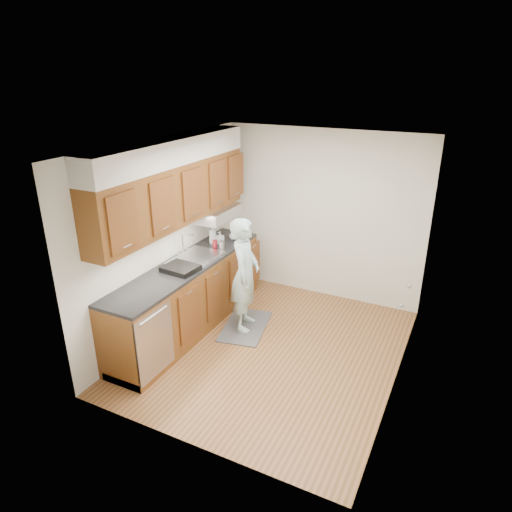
{
  "coord_description": "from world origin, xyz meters",
  "views": [
    {
      "loc": [
        1.97,
        -4.41,
        3.26
      ],
      "look_at": [
        -0.34,
        0.25,
        1.11
      ],
      "focal_mm": 32.0,
      "sensor_mm": 36.0,
      "label": 1
    }
  ],
  "objects": [
    {
      "name": "floor",
      "position": [
        0.0,
        0.0,
        0.0
      ],
      "size": [
        3.5,
        3.5,
        0.0
      ],
      "primitive_type": "plane",
      "color": "#9A5F3A",
      "rests_on": "ground"
    },
    {
      "name": "upper_cabinets",
      "position": [
        -1.33,
        0.05,
        1.95
      ],
      "size": [
        0.47,
        2.8,
        1.21
      ],
      "color": "brown",
      "rests_on": "wall_left"
    },
    {
      "name": "wall_back",
      "position": [
        0.0,
        1.75,
        1.25
      ],
      "size": [
        3.0,
        0.02,
        2.5
      ],
      "primitive_type": "cube",
      "color": "silver",
      "rests_on": "floor"
    },
    {
      "name": "steel_can",
      "position": [
        -1.04,
        0.61,
        1.0
      ],
      "size": [
        0.09,
        0.09,
        0.13
      ],
      "primitive_type": "cylinder",
      "rotation": [
        0.0,
        0.0,
        0.3
      ],
      "color": "#A5A5AA",
      "rests_on": "counter"
    },
    {
      "name": "floor_mat",
      "position": [
        -0.54,
        0.33,
        0.01
      ],
      "size": [
        0.71,
        1.01,
        0.02
      ],
      "primitive_type": "cube",
      "rotation": [
        0.0,
        0.0,
        0.2
      ],
      "color": "#565659",
      "rests_on": "floor"
    },
    {
      "name": "soap_bottle_c",
      "position": [
        -1.09,
        1.03,
        1.02
      ],
      "size": [
        0.17,
        0.17,
        0.16
      ],
      "primitive_type": "imported",
      "rotation": [
        0.0,
        0.0,
        0.84
      ],
      "color": "silver",
      "rests_on": "counter"
    },
    {
      "name": "soda_can",
      "position": [
        -1.15,
        0.61,
        1.0
      ],
      "size": [
        0.08,
        0.08,
        0.12
      ],
      "primitive_type": "cylinder",
      "rotation": [
        0.0,
        0.0,
        -0.21
      ],
      "color": "maroon",
      "rests_on": "counter"
    },
    {
      "name": "soap_bottle_a",
      "position": [
        -1.27,
        0.75,
        1.09
      ],
      "size": [
        0.12,
        0.12,
        0.29
      ],
      "primitive_type": "imported",
      "rotation": [
        0.0,
        0.0,
        0.06
      ],
      "color": "silver",
      "rests_on": "counter"
    },
    {
      "name": "closet_door",
      "position": [
        1.49,
        0.3,
        1.02
      ],
      "size": [
        0.02,
        1.22,
        2.05
      ],
      "primitive_type": "cube",
      "color": "white",
      "rests_on": "wall_right"
    },
    {
      "name": "ceiling",
      "position": [
        0.0,
        0.0,
        2.5
      ],
      "size": [
        3.5,
        3.5,
        0.0
      ],
      "primitive_type": "plane",
      "rotation": [
        3.14,
        0.0,
        0.0
      ],
      "color": "white",
      "rests_on": "wall_left"
    },
    {
      "name": "soap_bottle_b",
      "position": [
        -1.18,
        0.79,
        1.03
      ],
      "size": [
        0.11,
        0.11,
        0.18
      ],
      "primitive_type": "imported",
      "rotation": [
        0.0,
        0.0,
        -0.36
      ],
      "color": "silver",
      "rests_on": "counter"
    },
    {
      "name": "wall_left",
      "position": [
        -1.5,
        0.0,
        1.25
      ],
      "size": [
        0.02,
        3.5,
        2.5
      ],
      "primitive_type": "cube",
      "color": "silver",
      "rests_on": "floor"
    },
    {
      "name": "counter",
      "position": [
        -1.2,
        -0.0,
        0.49
      ],
      "size": [
        0.64,
        2.8,
        1.3
      ],
      "color": "brown",
      "rests_on": "floor"
    },
    {
      "name": "wall_right",
      "position": [
        1.5,
        0.0,
        1.25
      ],
      "size": [
        0.02,
        3.5,
        2.5
      ],
      "primitive_type": "cube",
      "color": "silver",
      "rests_on": "floor"
    },
    {
      "name": "person",
      "position": [
        -0.54,
        0.33,
        0.88
      ],
      "size": [
        0.56,
        0.7,
        1.73
      ],
      "primitive_type": "imported",
      "rotation": [
        0.0,
        0.0,
        1.85
      ],
      "color": "#AACCCF",
      "rests_on": "floor_mat"
    },
    {
      "name": "dish_rack",
      "position": [
        -1.14,
        -0.23,
        0.97
      ],
      "size": [
        0.43,
        0.37,
        0.06
      ],
      "primitive_type": "cube",
      "rotation": [
        0.0,
        0.0,
        -0.08
      ],
      "color": "black",
      "rests_on": "counter"
    }
  ]
}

